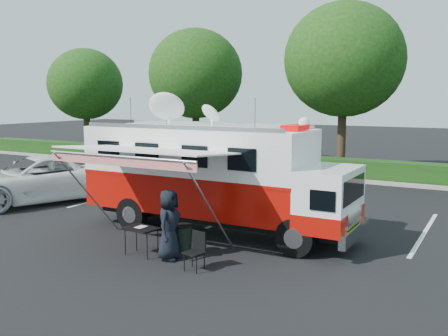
# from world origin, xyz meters

# --- Properties ---
(ground_plane) EXTENTS (120.00, 120.00, 0.00)m
(ground_plane) POSITION_xyz_m (0.00, 0.00, 0.00)
(ground_plane) COLOR black
(ground_plane) RESTS_ON ground
(back_border) EXTENTS (60.00, 6.14, 8.87)m
(back_border) POSITION_xyz_m (1.14, 12.90, 5.00)
(back_border) COLOR #9E998E
(back_border) RESTS_ON ground_plane
(stall_lines) EXTENTS (24.12, 5.50, 0.01)m
(stall_lines) POSITION_xyz_m (-0.50, 3.00, 0.00)
(stall_lines) COLOR silver
(stall_lines) RESTS_ON ground_plane
(command_truck) EXTENTS (8.40, 2.31, 4.03)m
(command_truck) POSITION_xyz_m (-0.07, -0.00, 1.73)
(command_truck) COLOR black
(command_truck) RESTS_ON ground_plane
(awning) EXTENTS (4.58, 2.39, 2.77)m
(awning) POSITION_xyz_m (-0.82, -2.40, 2.59)
(awning) COLOR white
(awning) RESTS_ON ground_plane
(white_suv) EXTENTS (5.25, 7.06, 1.78)m
(white_suv) POSITION_xyz_m (-8.33, 0.49, 0.00)
(white_suv) COLOR silver
(white_suv) RESTS_ON ground_plane
(person) EXTENTS (0.72, 0.96, 1.78)m
(person) POSITION_xyz_m (0.26, -2.75, 0.00)
(person) COLOR black
(person) RESTS_ON ground_plane
(folding_table) EXTENTS (0.94, 0.73, 0.73)m
(folding_table) POSITION_xyz_m (-0.56, -2.83, 0.68)
(folding_table) COLOR black
(folding_table) RESTS_ON ground_plane
(folding_chair) EXTENTS (0.51, 0.53, 0.90)m
(folding_chair) POSITION_xyz_m (1.24, -3.03, 0.53)
(folding_chair) COLOR black
(folding_chair) RESTS_ON ground_plane
(trash_bin) EXTENTS (0.52, 0.52, 0.78)m
(trash_bin) POSITION_xyz_m (0.31, -2.26, 0.39)
(trash_bin) COLOR black
(trash_bin) RESTS_ON ground_plane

